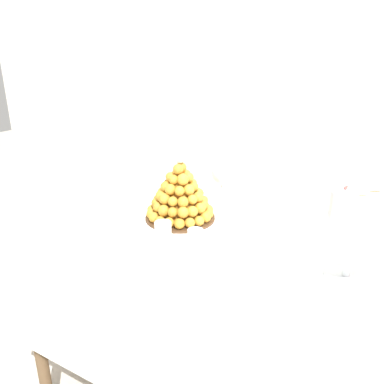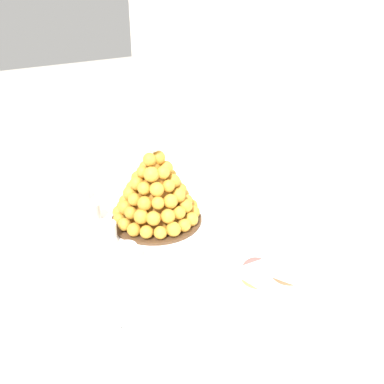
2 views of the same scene
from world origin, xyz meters
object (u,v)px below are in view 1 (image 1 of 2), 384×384
object	(u,v)px
macaron_goblet	(355,222)
wine_glass	(222,175)
dessert_cup_left	(104,215)
dessert_cup_mid_right	(195,238)
croquembouche	(180,195)
serving_tray	(181,225)
dessert_cup_centre	(163,231)
dessert_cup_right	(233,247)
dessert_cup_mid_left	(134,223)

from	to	relation	value
macaron_goblet	wine_glass	distance (m)	0.60
dessert_cup_left	dessert_cup_mid_right	xyz separation A→B (m)	(0.37, 0.01, -0.00)
dessert_cup_mid_right	croquembouche	bearing A→B (deg)	134.58
serving_tray	dessert_cup_left	distance (m)	0.28
dessert_cup_left	dessert_cup_centre	bearing A→B (deg)	-0.32
croquembouche	dessert_cup_left	xyz separation A→B (m)	(-0.22, -0.16, -0.07)
croquembouche	dessert_cup_right	bearing A→B (deg)	-28.78
dessert_cup_left	wine_glass	xyz separation A→B (m)	(0.30, 0.36, 0.10)
croquembouche	wine_glass	bearing A→B (deg)	69.53
croquembouche	dessert_cup_left	distance (m)	0.28
dessert_cup_centre	dessert_cup_mid_right	world-z (taller)	dessert_cup_centre
dessert_cup_centre	wine_glass	bearing A→B (deg)	83.39
serving_tray	wine_glass	bearing A→B (deg)	79.60
dessert_cup_left	macaron_goblet	distance (m)	0.83
serving_tray	dessert_cup_right	xyz separation A→B (m)	(0.25, -0.11, 0.03)
dessert_cup_mid_right	dessert_cup_left	bearing A→B (deg)	-178.66
dessert_cup_centre	macaron_goblet	xyz separation A→B (m)	(0.56, 0.07, 0.13)
serving_tray	wine_glass	size ratio (longest dim) A/B	3.78
dessert_cup_centre	dessert_cup_right	size ratio (longest dim) A/B	0.98
macaron_goblet	wine_glass	xyz separation A→B (m)	(-0.52, 0.30, -0.03)
dessert_cup_centre	macaron_goblet	bearing A→B (deg)	6.68
serving_tray	macaron_goblet	world-z (taller)	macaron_goblet
croquembouche	macaron_goblet	size ratio (longest dim) A/B	0.97
dessert_cup_centre	dessert_cup_left	bearing A→B (deg)	179.68
dessert_cup_centre	dessert_cup_right	distance (m)	0.25
serving_tray	dessert_cup_mid_left	distance (m)	0.17
dessert_cup_left	dessert_cup_mid_left	bearing A→B (deg)	0.05
dessert_cup_mid_left	dessert_cup_centre	bearing A→B (deg)	-0.74
dessert_cup_left	dessert_cup_right	bearing A→B (deg)	0.83
serving_tray	croquembouche	world-z (taller)	croquembouche
dessert_cup_left	dessert_cup_right	world-z (taller)	dessert_cup_left
dessert_cup_right	dessert_cup_mid_left	bearing A→B (deg)	-178.88
dessert_cup_mid_right	dessert_cup_right	bearing A→B (deg)	-0.65
croquembouche	macaron_goblet	bearing A→B (deg)	-9.17
serving_tray	croquembouche	bearing A→B (deg)	123.20
wine_glass	dessert_cup_centre	bearing A→B (deg)	-96.61
serving_tray	macaron_goblet	xyz separation A→B (m)	(0.56, -0.05, 0.16)
dessert_cup_left	dessert_cup_mid_right	distance (m)	0.37
dessert_cup_left	croquembouche	bearing A→B (deg)	35.49
dessert_cup_mid_left	dessert_cup_mid_right	xyz separation A→B (m)	(0.24, 0.01, -0.00)
serving_tray	dessert_cup_mid_left	world-z (taller)	dessert_cup_mid_left
croquembouche	dessert_cup_right	world-z (taller)	croquembouche
serving_tray	macaron_goblet	bearing A→B (deg)	-5.12
dessert_cup_right	wine_glass	bearing A→B (deg)	119.95
dessert_cup_right	wine_glass	xyz separation A→B (m)	(-0.20, 0.35, 0.10)
croquembouche	dessert_cup_right	distance (m)	0.32
dessert_cup_left	serving_tray	bearing A→B (deg)	24.30
dessert_cup_centre	dessert_cup_mid_right	xyz separation A→B (m)	(0.12, 0.01, -0.00)
serving_tray	dessert_cup_left	bearing A→B (deg)	-155.70
serving_tray	dessert_cup_mid_right	bearing A→B (deg)	-41.59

